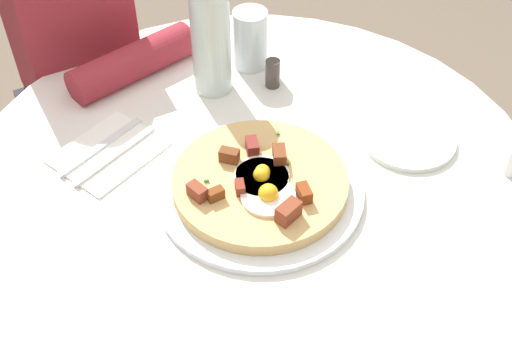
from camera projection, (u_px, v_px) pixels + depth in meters
dining_table at (253, 230)px, 1.18m from camera, size 0.98×0.98×0.70m
person_seated at (81, 91)px, 1.54m from camera, size 0.53×0.34×1.14m
pizza_plate at (260, 189)px, 1.02m from camera, size 0.33×0.33×0.01m
breakfast_pizza at (260, 182)px, 1.01m from camera, size 0.28×0.28×0.05m
bread_plate at (408, 138)px, 1.11m from camera, size 0.17×0.17×0.01m
napkin at (109, 152)px, 1.09m from camera, size 0.20×0.21×0.00m
fork at (116, 155)px, 1.08m from camera, size 0.08×0.17×0.00m
knife at (101, 146)px, 1.10m from camera, size 0.08×0.17×0.00m
water_glass at (250, 39)px, 1.24m from camera, size 0.07×0.07×0.12m
water_bottle at (211, 34)px, 1.14m from camera, size 0.07×0.07×0.24m
pepper_shaker at (273, 73)px, 1.21m from camera, size 0.03×0.03×0.06m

